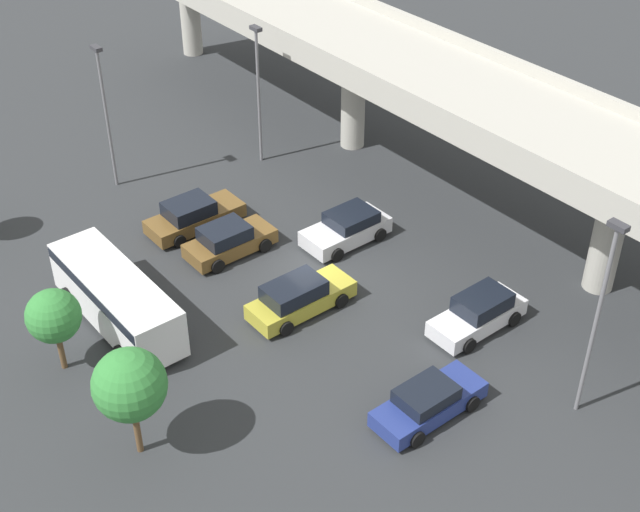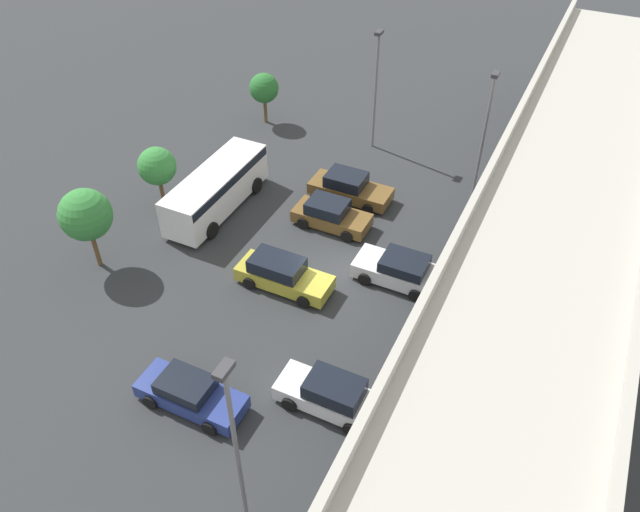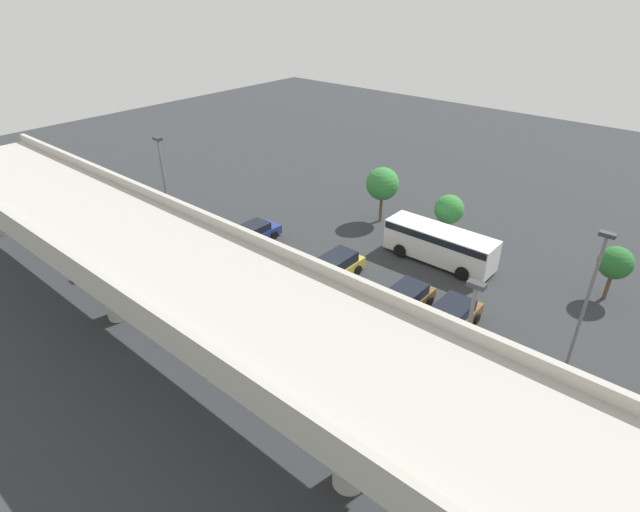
{
  "view_description": "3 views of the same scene",
  "coord_description": "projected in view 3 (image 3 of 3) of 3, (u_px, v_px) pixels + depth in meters",
  "views": [
    {
      "loc": [
        25.82,
        -19.93,
        24.56
      ],
      "look_at": [
        1.76,
        -0.72,
        2.6
      ],
      "focal_mm": 50.0,
      "sensor_mm": 36.0,
      "label": 1
    },
    {
      "loc": [
        21.44,
        9.94,
        21.67
      ],
      "look_at": [
        0.12,
        -0.36,
        1.34
      ],
      "focal_mm": 35.0,
      "sensor_mm": 36.0,
      "label": 2
    },
    {
      "loc": [
        -16.13,
        20.53,
        17.78
      ],
      "look_at": [
        1.2,
        0.21,
        2.67
      ],
      "focal_mm": 28.0,
      "sensor_mm": 36.0,
      "label": 3
    }
  ],
  "objects": [
    {
      "name": "parked_car_3",
      "position": [
        335.0,
        268.0,
        33.13
      ],
      "size": [
        2.02,
        4.87,
        1.63
      ],
      "rotation": [
        0.0,
        0.0,
        1.57
      ],
      "color": "gold",
      "rests_on": "ground_plane"
    },
    {
      "name": "lamp_post_near_aisle",
      "position": [
        589.0,
        293.0,
        23.71
      ],
      "size": [
        0.7,
        0.35,
        7.79
      ],
      "color": "slate",
      "rests_on": "ground_plane"
    },
    {
      "name": "tree_front_centre",
      "position": [
        449.0,
        209.0,
        36.83
      ],
      "size": [
        2.18,
        2.18,
        3.75
      ],
      "color": "brown",
      "rests_on": "ground_plane"
    },
    {
      "name": "shuttle_bus",
      "position": [
        440.0,
        243.0,
        34.74
      ],
      "size": [
        7.82,
        2.6,
        2.47
      ],
      "rotation": [
        0.0,
        0.0,
        3.14
      ],
      "color": "white",
      "rests_on": "ground_plane"
    },
    {
      "name": "parked_car_0",
      "position": [
        451.0,
        318.0,
        28.42
      ],
      "size": [
        2.14,
        4.87,
        1.59
      ],
      "rotation": [
        0.0,
        0.0,
        1.57
      ],
      "color": "brown",
      "rests_on": "ground_plane"
    },
    {
      "name": "lamp_post_by_overpass",
      "position": [
        465.0,
        349.0,
        20.17
      ],
      "size": [
        0.7,
        0.35,
        7.76
      ],
      "color": "slate",
      "rests_on": "ground_plane"
    },
    {
      "name": "highway_overpass",
      "position": [
        199.0,
        285.0,
        22.03
      ],
      "size": [
        52.87,
        6.89,
        7.16
      ],
      "color": "#ADAAA0",
      "rests_on": "ground_plane"
    },
    {
      "name": "ground_plane",
      "position": [
        337.0,
        298.0,
        31.46
      ],
      "size": [
        110.39,
        110.39,
        0.0
      ],
      "primitive_type": "plane",
      "color": "#2D3033"
    },
    {
      "name": "parked_car_5",
      "position": [
        253.0,
        234.0,
        37.69
      ],
      "size": [
        1.98,
        4.66,
        1.42
      ],
      "rotation": [
        0.0,
        0.0,
        1.57
      ],
      "color": "navy",
      "rests_on": "ground_plane"
    },
    {
      "name": "parked_car_1",
      "position": [
        406.0,
        300.0,
        29.97
      ],
      "size": [
        2.09,
        4.33,
        1.56
      ],
      "rotation": [
        0.0,
        0.0,
        1.57
      ],
      "color": "brown",
      "rests_on": "ground_plane"
    },
    {
      "name": "tree_front_left",
      "position": [
        615.0,
        263.0,
        30.16
      ],
      "size": [
        2.03,
        2.03,
        3.59
      ],
      "color": "brown",
      "rests_on": "ground_plane"
    },
    {
      "name": "lamp_post_mid_lot",
      "position": [
        165.0,
        188.0,
        34.36
      ],
      "size": [
        0.7,
        0.35,
        8.5
      ],
      "color": "slate",
      "rests_on": "ground_plane"
    },
    {
      "name": "parked_car_4",
      "position": [
        218.0,
        271.0,
        32.79
      ],
      "size": [
        1.97,
        4.46,
        1.63
      ],
      "rotation": [
        0.0,
        0.0,
        -1.57
      ],
      "color": "silver",
      "rests_on": "ground_plane"
    },
    {
      "name": "parked_car_2",
      "position": [
        317.0,
        321.0,
        28.14
      ],
      "size": [
        2.2,
        4.35,
        1.54
      ],
      "rotation": [
        0.0,
        0.0,
        -1.57
      ],
      "color": "silver",
      "rests_on": "ground_plane"
    },
    {
      "name": "tree_front_right",
      "position": [
        382.0,
        184.0,
        39.7
      ],
      "size": [
        2.64,
        2.64,
        4.57
      ],
      "color": "brown",
      "rests_on": "ground_plane"
    }
  ]
}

